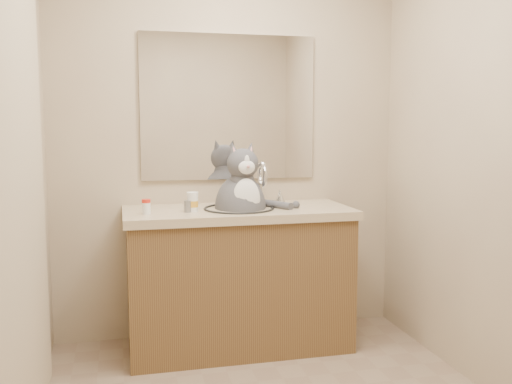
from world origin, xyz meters
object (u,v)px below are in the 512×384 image
(pill_bottle_redcap, at_px, (146,207))
(pill_bottle_orange, at_px, (192,202))
(grey_canister, at_px, (188,206))
(cat, at_px, (241,203))

(pill_bottle_redcap, distance_m, pill_bottle_orange, 0.26)
(pill_bottle_orange, relative_size, grey_canister, 1.68)
(pill_bottle_orange, xyz_separation_m, grey_canister, (-0.03, -0.02, -0.02))
(cat, xyz_separation_m, pill_bottle_redcap, (-0.56, -0.09, 0.01))
(cat, xyz_separation_m, pill_bottle_orange, (-0.30, -0.05, 0.02))
(pill_bottle_redcap, height_order, grey_canister, pill_bottle_redcap)
(pill_bottle_redcap, xyz_separation_m, grey_canister, (0.23, 0.02, -0.01))
(cat, relative_size, pill_bottle_orange, 5.41)
(cat, height_order, grey_canister, cat)
(pill_bottle_orange, bearing_deg, pill_bottle_redcap, -171.74)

